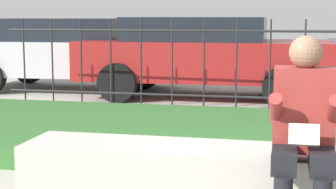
{
  "coord_description": "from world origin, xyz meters",
  "views": [
    {
      "loc": [
        0.54,
        -3.83,
        1.39
      ],
      "look_at": [
        -0.46,
        0.64,
        0.75
      ],
      "focal_mm": 60.0,
      "sensor_mm": 36.0,
      "label": 1
    }
  ],
  "objects": [
    {
      "name": "iron_fence",
      "position": [
        0.0,
        3.94,
        0.71
      ],
      "size": [
        7.32,
        0.03,
        1.35
      ],
      "color": "#232326",
      "rests_on": "ground_plane"
    },
    {
      "name": "stone_bench",
      "position": [
        -0.08,
        0.0,
        0.21
      ],
      "size": [
        2.58,
        0.58,
        0.47
      ],
      "color": "#ADA89E",
      "rests_on": "ground_plane"
    },
    {
      "name": "grass_berm",
      "position": [
        0.0,
        2.14,
        0.09
      ],
      "size": [
        9.32,
        2.88,
        0.19
      ],
      "color": "#33662D",
      "rests_on": "ground_plane"
    },
    {
      "name": "person_seated_reader",
      "position": [
        0.61,
        -0.33,
        0.7
      ],
      "size": [
        0.42,
        0.73,
        1.27
      ],
      "color": "black",
      "rests_on": "ground_plane"
    },
    {
      "name": "car_parked_left",
      "position": [
        -3.59,
        6.11,
        0.72
      ],
      "size": [
        4.15,
        2.03,
        1.35
      ],
      "rotation": [
        0.0,
        0.0,
        0.04
      ],
      "color": "#B7B7BC",
      "rests_on": "ground_plane"
    },
    {
      "name": "car_parked_center",
      "position": [
        -0.96,
        5.63,
        0.75
      ],
      "size": [
        4.27,
        1.92,
        1.37
      ],
      "rotation": [
        0.0,
        0.0,
        0.01
      ],
      "color": "maroon",
      "rests_on": "ground_plane"
    }
  ]
}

